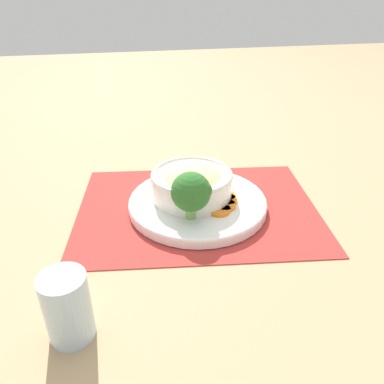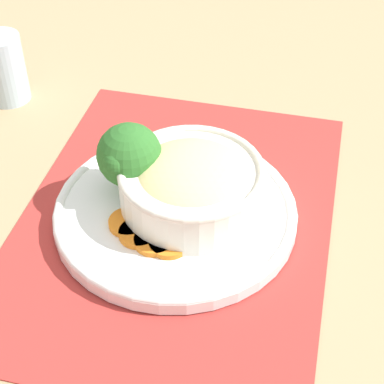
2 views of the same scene
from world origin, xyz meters
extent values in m
plane|color=tan|center=(0.00, 0.00, 0.00)|extent=(4.00, 4.00, 0.00)
cube|color=#B2332D|center=(0.00, 0.00, 0.00)|extent=(0.55, 0.44, 0.00)
cylinder|color=white|center=(0.00, 0.00, 0.01)|extent=(0.29, 0.29, 0.02)
torus|color=white|center=(0.00, 0.00, 0.02)|extent=(0.29, 0.29, 0.01)
cylinder|color=silver|center=(0.01, -0.02, 0.05)|extent=(0.17, 0.17, 0.05)
torus|color=silver|center=(0.01, -0.02, 0.07)|extent=(0.17, 0.17, 0.01)
ellipsoid|color=beige|center=(0.01, -0.02, 0.06)|extent=(0.14, 0.14, 0.06)
cylinder|color=#84AD5B|center=(0.03, 0.06, 0.03)|extent=(0.03, 0.03, 0.03)
sphere|color=#2D6B28|center=(0.03, 0.06, 0.08)|extent=(0.08, 0.08, 0.08)
sphere|color=#2D6B28|center=(0.01, 0.07, 0.08)|extent=(0.04, 0.04, 0.04)
sphere|color=#2D6B28|center=(0.05, 0.05, 0.08)|extent=(0.03, 0.03, 0.03)
cylinder|color=orange|center=(-0.03, 0.05, 0.02)|extent=(0.05, 0.05, 0.01)
cylinder|color=orange|center=(-0.05, 0.04, 0.02)|extent=(0.05, 0.05, 0.01)
cylinder|color=orange|center=(-0.06, 0.02, 0.02)|extent=(0.05, 0.05, 0.01)
cylinder|color=orange|center=(-0.06, 0.00, 0.02)|extent=(0.05, 0.05, 0.01)
cylinder|color=silver|center=(0.24, 0.28, 0.05)|extent=(0.06, 0.06, 0.10)
cylinder|color=silver|center=(0.24, 0.28, 0.03)|extent=(0.05, 0.05, 0.06)
camera|label=1|loc=(0.15, 0.66, 0.43)|focal=35.00mm
camera|label=2|loc=(-0.55, -0.07, 0.55)|focal=60.00mm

